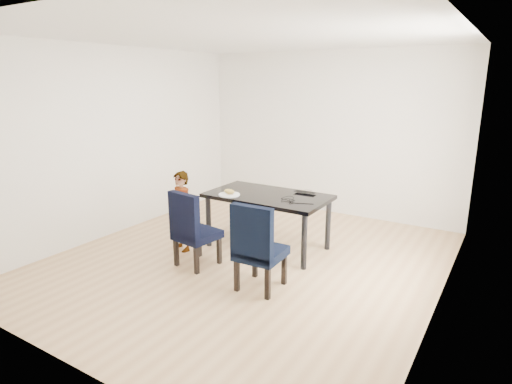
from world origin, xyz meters
The scene contains 14 objects.
floor centered at (0.00, 0.00, -0.01)m, with size 4.50×5.00×0.01m, color tan.
ceiling centered at (0.00, 0.00, 2.71)m, with size 4.50×5.00×0.01m, color white.
wall_back centered at (0.00, 2.50, 1.35)m, with size 4.50×0.01×2.70m, color white.
wall_front centered at (0.00, -2.50, 1.35)m, with size 4.50×0.01×2.70m, color silver.
wall_left centered at (-2.25, 0.00, 1.35)m, with size 0.01×5.00×2.70m, color silver.
wall_right centered at (2.25, 0.00, 1.35)m, with size 0.01×5.00×2.70m, color silver.
dining_table centered at (0.00, 0.50, 0.38)m, with size 1.60×0.90×0.75m, color black.
chair_left centered at (-0.45, -0.44, 0.48)m, with size 0.46×0.48×0.95m, color black.
chair_right centered at (0.53, -0.55, 0.49)m, with size 0.47×0.49×0.99m, color black.
child centered at (-0.93, -0.17, 0.54)m, with size 0.39×0.26×1.08m, color orange.
plate centered at (-0.41, 0.20, 0.76)m, with size 0.28×0.28×0.02m, color silver.
sandwich centered at (-0.42, 0.21, 0.80)m, with size 0.16×0.07×0.06m, color #AD8F3E.
laptop centered at (0.39, 0.85, 0.76)m, with size 0.29×0.19×0.02m, color black.
cable_tangle centered at (0.38, 0.32, 0.75)m, with size 0.16×0.16×0.01m, color black.
Camera 1 is at (2.75, -4.24, 2.22)m, focal length 30.00 mm.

